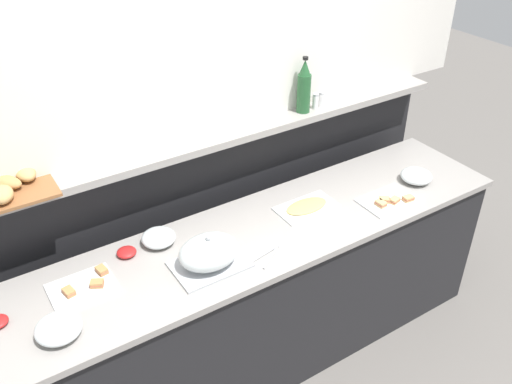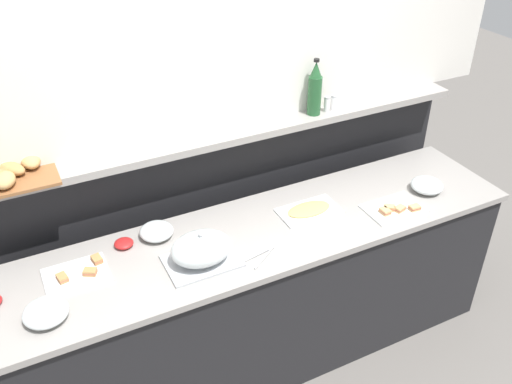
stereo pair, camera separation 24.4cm
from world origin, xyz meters
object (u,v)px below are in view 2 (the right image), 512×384
sandwich_platter_side (78,274)px  salt_shaker (327,104)px  wine_bottle_green (315,90)px  sandwich_platter_rear (395,208)px  glass_bowl_medium (427,186)px  bread_basket (7,174)px  cold_cuts_platter (309,210)px  serving_cloche (201,250)px  glass_bowl_large (46,313)px  serving_tongs (262,255)px  condiment_bowl_dark (124,243)px  glass_bowl_small (157,232)px  pepper_shaker (334,103)px

sandwich_platter_side → salt_shaker: 1.59m
wine_bottle_green → sandwich_platter_rear: bearing=-72.8°
glass_bowl_medium → wine_bottle_green: (-0.45, 0.49, 0.47)m
wine_bottle_green → bread_basket: size_ratio=0.79×
cold_cuts_platter → serving_cloche: serving_cloche is taller
sandwich_platter_side → wine_bottle_green: 1.54m
sandwich_platter_side → cold_cuts_platter: (1.19, -0.03, 0.00)m
sandwich_platter_side → glass_bowl_large: size_ratio=1.53×
serving_cloche → serving_tongs: 0.29m
condiment_bowl_dark → glass_bowl_medium: bearing=-9.3°
serving_cloche → glass_bowl_small: bearing=114.6°
condiment_bowl_dark → sandwich_platter_rear: bearing=-14.1°
pepper_shaker → bread_basket: bearing=179.6°
serving_cloche → glass_bowl_large: 0.70m
glass_bowl_medium → salt_shaker: size_ratio=2.04×
sandwich_platter_rear → bread_basket: bread_basket is taller
glass_bowl_medium → wine_bottle_green: bearing=132.4°
serving_cloche → glass_bowl_small: size_ratio=2.04×
serving_cloche → bread_basket: 0.93m
cold_cuts_platter → glass_bowl_small: 0.79m
glass_bowl_medium → salt_shaker: bearing=126.9°
sandwich_platter_side → cold_cuts_platter: size_ratio=0.87×
sandwich_platter_rear → bread_basket: size_ratio=0.77×
cold_cuts_platter → bread_basket: size_ratio=0.81×
sandwich_platter_side → wine_bottle_green: wine_bottle_green is taller
pepper_shaker → bread_basket: 1.72m
sandwich_platter_rear → pepper_shaker: 0.69m
glass_bowl_medium → salt_shaker: salt_shaker is taller
sandwich_platter_side → glass_bowl_small: bearing=15.9°
sandwich_platter_side → bread_basket: bearing=116.5°
cold_cuts_platter → pepper_shaker: 0.65m
cold_cuts_platter → serving_cloche: (-0.65, -0.13, 0.06)m
cold_cuts_platter → serving_tongs: size_ratio=1.76×
salt_shaker → pepper_shaker: same height
sandwich_platter_side → sandwich_platter_rear: 1.61m
sandwich_platter_side → sandwich_platter_rear: (1.60, -0.22, 0.00)m
glass_bowl_large → condiment_bowl_dark: bearing=38.6°
serving_cloche → glass_bowl_large: serving_cloche is taller
sandwich_platter_side → glass_bowl_medium: size_ratio=1.59×
glass_bowl_small → pepper_shaker: (1.14, 0.22, 0.37)m
serving_cloche → serving_tongs: (0.27, -0.09, -0.07)m
serving_tongs → glass_bowl_medium: bearing=5.1°
pepper_shaker → cold_cuts_platter: bearing=-134.3°
sandwich_platter_rear → glass_bowl_large: (-1.76, 0.02, 0.02)m
sandwich_platter_side → condiment_bowl_dark: 0.27m
glass_bowl_medium → serving_cloche: bearing=-179.6°
salt_shaker → pepper_shaker: size_ratio=1.00×
condiment_bowl_dark → pepper_shaker: (1.31, 0.22, 0.38)m
glass_bowl_medium → wine_bottle_green: wine_bottle_green is taller
cold_cuts_platter → bread_basket: bread_basket is taller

